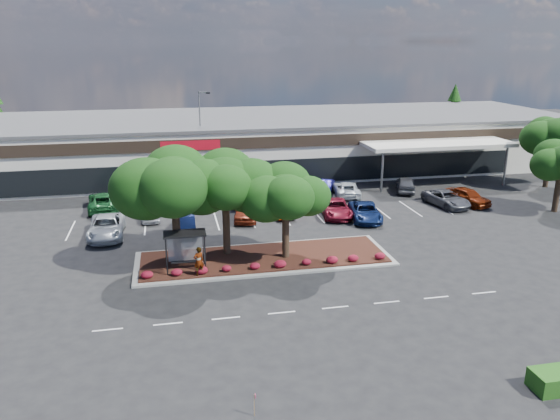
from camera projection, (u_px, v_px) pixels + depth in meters
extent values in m
plane|color=black|center=(305.00, 280.00, 35.43)|extent=(160.00, 160.00, 0.00)
cube|color=silver|center=(237.00, 143.00, 66.36)|extent=(80.00, 20.00, 6.00)
cube|color=#4E4E50|center=(236.00, 118.00, 65.44)|extent=(80.40, 20.40, 0.30)
cube|color=black|center=(249.00, 143.00, 56.42)|extent=(80.00, 0.25, 1.20)
cube|color=black|center=(250.00, 173.00, 57.37)|extent=(60.00, 0.18, 2.60)
cube|color=#B70D1D|center=(191.00, 145.00, 55.20)|extent=(6.00, 0.12, 1.00)
cube|color=silver|center=(438.00, 144.00, 58.12)|extent=(16.00, 5.00, 0.40)
cylinder|color=slate|center=(382.00, 172.00, 55.57)|extent=(0.24, 0.24, 4.20)
cylinder|color=slate|center=(505.00, 166.00, 58.28)|extent=(0.24, 0.24, 4.20)
cube|color=gray|center=(264.00, 259.00, 38.77)|extent=(18.00, 6.00, 0.15)
cube|color=#401F15|center=(264.00, 257.00, 38.73)|extent=(17.20, 5.20, 0.12)
cube|color=silver|center=(108.00, 330.00, 29.37)|extent=(1.60, 0.12, 0.01)
cube|color=silver|center=(168.00, 324.00, 29.99)|extent=(1.60, 0.12, 0.01)
cube|color=silver|center=(226.00, 318.00, 30.61)|extent=(1.60, 0.12, 0.01)
cube|color=silver|center=(282.00, 313.00, 31.23)|extent=(1.60, 0.12, 0.01)
cube|color=silver|center=(335.00, 307.00, 31.85)|extent=(1.60, 0.12, 0.01)
cube|color=silver|center=(387.00, 302.00, 32.46)|extent=(1.60, 0.12, 0.01)
cube|color=silver|center=(436.00, 297.00, 33.08)|extent=(1.60, 0.12, 0.01)
cube|color=silver|center=(484.00, 293.00, 33.70)|extent=(1.60, 0.12, 0.01)
cube|color=silver|center=(71.00, 230.00, 44.87)|extent=(0.12, 5.00, 0.01)
cube|color=silver|center=(109.00, 228.00, 45.45)|extent=(0.12, 5.00, 0.01)
cube|color=silver|center=(145.00, 225.00, 46.03)|extent=(0.12, 5.00, 0.01)
cube|color=silver|center=(181.00, 223.00, 46.61)|extent=(0.12, 5.00, 0.01)
cube|color=silver|center=(217.00, 221.00, 47.19)|extent=(0.12, 5.00, 0.01)
cube|color=silver|center=(251.00, 219.00, 47.77)|extent=(0.12, 5.00, 0.01)
cube|color=silver|center=(284.00, 217.00, 48.35)|extent=(0.12, 5.00, 0.01)
cube|color=silver|center=(317.00, 214.00, 48.93)|extent=(0.12, 5.00, 0.01)
cube|color=silver|center=(349.00, 212.00, 49.51)|extent=(0.12, 5.00, 0.01)
cube|color=silver|center=(380.00, 210.00, 50.09)|extent=(0.12, 5.00, 0.01)
cube|color=silver|center=(410.00, 209.00, 50.67)|extent=(0.12, 5.00, 0.01)
cube|color=silver|center=(440.00, 207.00, 51.25)|extent=(0.12, 5.00, 0.01)
cylinder|color=black|center=(166.00, 250.00, 36.52)|extent=(0.08, 0.08, 2.50)
cylinder|color=black|center=(204.00, 247.00, 37.01)|extent=(0.08, 0.08, 2.50)
cylinder|color=black|center=(166.00, 257.00, 35.31)|extent=(0.08, 0.08, 2.50)
cylinder|color=black|center=(205.00, 254.00, 35.79)|extent=(0.08, 0.08, 2.50)
cube|color=black|center=(185.00, 234.00, 35.78)|extent=(2.75, 1.55, 0.10)
cube|color=silver|center=(185.00, 247.00, 36.73)|extent=(2.30, 0.03, 2.00)
cube|color=black|center=(186.00, 262.00, 36.63)|extent=(2.00, 0.35, 0.06)
cone|color=#0B340D|center=(453.00, 114.00, 81.84)|extent=(3.96, 3.96, 9.00)
imported|color=#594C47|center=(199.00, 261.00, 35.36)|extent=(0.83, 0.70, 1.95)
cube|color=gray|center=(203.00, 180.00, 60.12)|extent=(0.50, 0.50, 0.40)
cylinder|color=slate|center=(201.00, 136.00, 58.66)|extent=(0.14, 0.14, 9.49)
cube|color=slate|center=(203.00, 92.00, 57.54)|extent=(0.92, 0.54, 0.14)
cube|color=black|center=(207.00, 93.00, 57.82)|extent=(0.53, 0.45, 0.18)
cube|color=#9D7752|center=(254.00, 405.00, 22.46)|extent=(0.03, 0.03, 1.05)
cube|color=#E83D75|center=(255.00, 396.00, 22.34)|extent=(0.02, 0.14, 0.18)
imported|color=#B6BDC3|center=(106.00, 227.00, 43.22)|extent=(2.71, 5.80, 1.61)
imported|color=silver|center=(150.00, 212.00, 47.36)|extent=(1.88, 4.02, 1.33)
imported|color=navy|center=(186.00, 224.00, 44.21)|extent=(1.47, 4.09, 1.34)
imported|color=maroon|center=(246.00, 210.00, 47.41)|extent=(2.80, 5.03, 1.62)
imported|color=#972001|center=(280.00, 206.00, 48.72)|extent=(2.00, 4.80, 1.54)
imported|color=maroon|center=(336.00, 208.00, 48.33)|extent=(3.06, 5.51, 1.46)
imported|color=navy|center=(365.00, 212.00, 47.30)|extent=(3.24, 5.53, 1.45)
imported|color=#505157|center=(446.00, 199.00, 51.29)|extent=(3.37, 5.54, 1.44)
imported|color=#641D07|center=(467.00, 196.00, 51.71)|extent=(3.37, 5.06, 1.60)
imported|color=#175324|center=(103.00, 201.00, 50.17)|extent=(3.18, 5.98, 1.60)
imported|color=slate|center=(194.00, 193.00, 52.79)|extent=(2.53, 5.83, 1.67)
imported|color=#98290E|center=(187.00, 190.00, 53.87)|extent=(4.40, 6.39, 1.62)
imported|color=navy|center=(232.00, 196.00, 51.90)|extent=(2.40, 4.76, 1.56)
imported|color=silver|center=(274.00, 184.00, 56.33)|extent=(2.38, 5.06, 1.60)
imported|color=navy|center=(325.00, 185.00, 56.15)|extent=(3.09, 4.50, 1.40)
imported|color=silver|center=(346.00, 189.00, 54.63)|extent=(3.27, 5.50, 1.43)
imported|color=#53545A|center=(405.00, 184.00, 56.19)|extent=(3.37, 4.99, 1.58)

